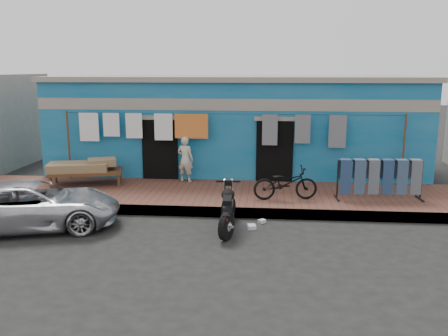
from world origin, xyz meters
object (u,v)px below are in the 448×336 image
(jeans_rack, at_px, (379,179))
(seated_person, at_px, (185,159))
(bicycle, at_px, (285,179))
(motorcycle, at_px, (228,208))
(charpoy, at_px, (86,173))
(car, at_px, (33,205))

(jeans_rack, bearing_deg, seated_person, 164.49)
(seated_person, distance_m, jeans_rack, 5.58)
(seated_person, relative_size, bicycle, 0.83)
(motorcycle, height_order, jeans_rack, jeans_rack)
(seated_person, distance_m, charpoy, 2.93)
(seated_person, relative_size, charpoy, 0.59)
(bicycle, xyz_separation_m, motorcycle, (-1.36, -1.81, -0.26))
(bicycle, relative_size, jeans_rack, 0.72)
(bicycle, distance_m, jeans_rack, 2.45)
(car, relative_size, jeans_rack, 1.71)
(seated_person, bearing_deg, motorcycle, 129.53)
(seated_person, height_order, bicycle, seated_person)
(bicycle, height_order, jeans_rack, jeans_rack)
(car, xyz_separation_m, charpoy, (0.04, 3.17, 0.05))
(car, height_order, jeans_rack, jeans_rack)
(motorcycle, bearing_deg, jeans_rack, 25.76)
(motorcycle, xyz_separation_m, charpoy, (-4.41, 2.90, 0.09))
(bicycle, height_order, motorcycle, bicycle)
(seated_person, bearing_deg, jeans_rack, -179.85)
(motorcycle, relative_size, jeans_rack, 0.71)
(bicycle, relative_size, motorcycle, 1.00)
(seated_person, bearing_deg, bicycle, 164.93)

